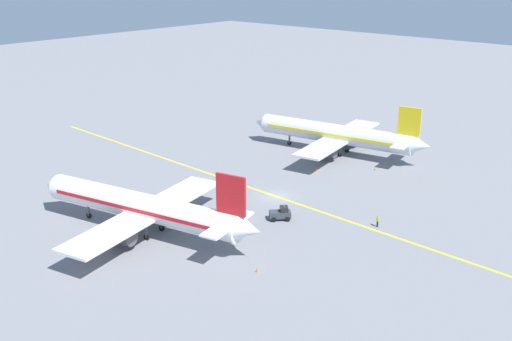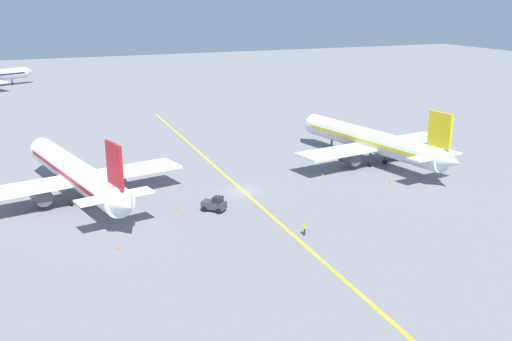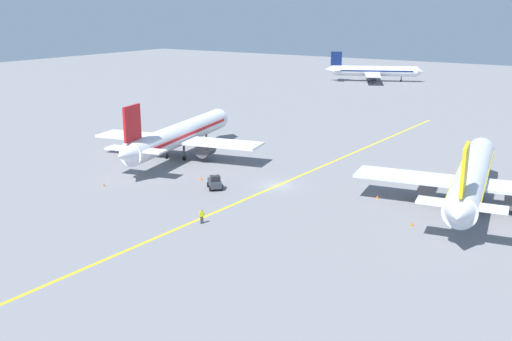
{
  "view_description": "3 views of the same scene",
  "coord_description": "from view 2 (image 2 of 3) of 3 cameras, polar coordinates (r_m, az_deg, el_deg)",
  "views": [
    {
      "loc": [
        -66.52,
        -54.31,
        34.53
      ],
      "look_at": [
        -3.57,
        1.01,
        4.97
      ],
      "focal_mm": 42.0,
      "sensor_mm": 36.0,
      "label": 1
    },
    {
      "loc": [
        -28.95,
        -73.75,
        26.33
      ],
      "look_at": [
        -0.4,
        -5.49,
        4.55
      ],
      "focal_mm": 42.0,
      "sensor_mm": 36.0,
      "label": 2
    },
    {
      "loc": [
        40.83,
        -67.56,
        23.83
      ],
      "look_at": [
        -2.25,
        -2.0,
        2.27
      ],
      "focal_mm": 42.0,
      "sensor_mm": 36.0,
      "label": 3
    }
  ],
  "objects": [
    {
      "name": "traffic_cone_mid_apron",
      "position": [
        66.39,
        -13.01,
        -7.15
      ],
      "size": [
        0.32,
        0.32,
        0.55
      ],
      "primitive_type": "cone",
      "color": "orange",
      "rests_on": "ground"
    },
    {
      "name": "ground_crew_worker",
      "position": [
        68.44,
        4.65,
        -5.46
      ],
      "size": [
        0.39,
        0.48,
        1.68
      ],
      "color": "#23232D",
      "rests_on": "ground"
    },
    {
      "name": "ground_plane",
      "position": [
        83.49,
        -1.2,
        -1.99
      ],
      "size": [
        400.0,
        400.0,
        0.0
      ],
      "primitive_type": "plane",
      "color": "slate"
    },
    {
      "name": "traffic_cone_far_edge",
      "position": [
        76.99,
        -7.44,
        -3.52
      ],
      "size": [
        0.32,
        0.32,
        0.55
      ],
      "primitive_type": "cone",
      "color": "orange",
      "rests_on": "ground"
    },
    {
      "name": "baggage_tug_dark",
      "position": [
        75.83,
        -3.97,
        -3.23
      ],
      "size": [
        3.2,
        3.16,
        2.11
      ],
      "color": "#333842",
      "rests_on": "ground"
    },
    {
      "name": "apron_yellow_centreline",
      "position": [
        83.49,
        -1.2,
        -1.98
      ],
      "size": [
        4.52,
        119.94,
        0.01
      ],
      "primitive_type": "cube",
      "rotation": [
        0.0,
        0.0,
        -0.03
      ],
      "color": "yellow",
      "rests_on": "ground"
    },
    {
      "name": "traffic_cone_near_nose",
      "position": [
        90.92,
        6.34,
        -0.36
      ],
      "size": [
        0.32,
        0.32,
        0.55
      ],
      "primitive_type": "cone",
      "color": "orange",
      "rests_on": "ground"
    },
    {
      "name": "airplane_at_gate",
      "position": [
        82.16,
        -16.71,
        -0.29
      ],
      "size": [
        28.46,
        35.27,
        10.6
      ],
      "color": "white",
      "rests_on": "ground"
    },
    {
      "name": "airplane_adjacent_stand",
      "position": [
        98.12,
        10.96,
        2.77
      ],
      "size": [
        28.47,
        35.45,
        10.6
      ],
      "color": "silver",
      "rests_on": "ground"
    },
    {
      "name": "traffic_cone_by_wingtip",
      "position": [
        88.67,
        12.67,
        -1.1
      ],
      "size": [
        0.32,
        0.32,
        0.55
      ],
      "primitive_type": "cone",
      "color": "orange",
      "rests_on": "ground"
    }
  ]
}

